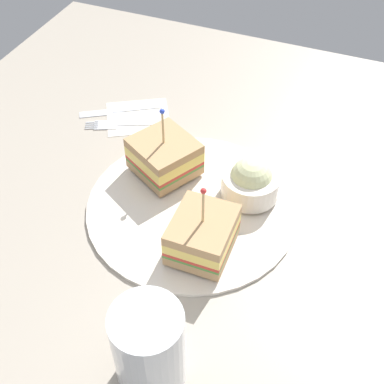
% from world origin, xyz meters
% --- Properties ---
extents(ground_plane, '(0.93, 0.93, 0.02)m').
position_xyz_m(ground_plane, '(0.00, 0.00, -0.01)').
color(ground_plane, '#9E9384').
extents(plate, '(0.28, 0.28, 0.01)m').
position_xyz_m(plate, '(0.00, 0.00, 0.00)').
color(plate, silver).
rests_on(plate, ground_plane).
extents(sandwich_half_front, '(0.08, 0.07, 0.10)m').
position_xyz_m(sandwich_half_front, '(0.07, 0.04, 0.03)').
color(sandwich_half_front, tan).
rests_on(sandwich_half_front, plate).
extents(sandwich_half_back, '(0.11, 0.11, 0.10)m').
position_xyz_m(sandwich_half_back, '(-0.05, -0.06, 0.03)').
color(sandwich_half_back, tan).
rests_on(sandwich_half_back, plate).
extents(coleslaw_bowl, '(0.08, 0.08, 0.06)m').
position_xyz_m(coleslaw_bowl, '(-0.05, 0.06, 0.03)').
color(coleslaw_bowl, silver).
rests_on(coleslaw_bowl, plate).
extents(drink_glass, '(0.07, 0.07, 0.11)m').
position_xyz_m(drink_glass, '(0.23, 0.05, 0.05)').
color(drink_glass, gold).
rests_on(drink_glass, ground_plane).
extents(napkin, '(0.13, 0.13, 0.00)m').
position_xyz_m(napkin, '(-0.15, -0.15, 0.00)').
color(napkin, beige).
rests_on(napkin, ground_plane).
extents(fork, '(0.06, 0.11, 0.00)m').
position_xyz_m(fork, '(-0.12, -0.18, 0.00)').
color(fork, silver).
rests_on(fork, ground_plane).
extents(knife, '(0.08, 0.12, 0.00)m').
position_xyz_m(knife, '(-0.15, -0.19, 0.00)').
color(knife, silver).
rests_on(knife, ground_plane).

